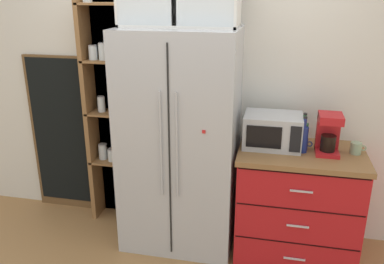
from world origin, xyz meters
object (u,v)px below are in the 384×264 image
Objects in this scene: microwave at (273,131)px; mug_sage at (356,148)px; chalkboard_menu at (61,135)px; bottle_cobalt at (304,137)px; refrigerator at (180,142)px; mug_navy at (302,144)px; coffee_maker at (328,133)px; bottle_green at (303,134)px.

microwave reaches higher than mug_sage.
mug_sage is 2.61m from chalkboard_menu.
mug_sage is 0.42× the size of bottle_cobalt.
refrigerator is 1.28m from chalkboard_menu.
microwave reaches higher than mug_navy.
mug_navy is 0.08× the size of chalkboard_menu.
microwave is 0.29× the size of chalkboard_menu.
microwave is 1.42× the size of coffee_maker.
refrigerator reaches higher than bottle_green.
bottle_green is at bearing 90.00° from bottle_cobalt.
coffee_maker is 2.41m from chalkboard_menu.
coffee_maker is at bearing 0.95° from refrigerator.
microwave is 3.67× the size of mug_navy.
coffee_maker is at bearing 8.75° from bottle_cobalt.
mug_sage is at bearing 6.06° from coffee_maker.
refrigerator is 4.10× the size of microwave.
bottle_green is at bearing 2.41° from refrigerator.
mug_navy is 0.43× the size of bottle_cobalt.
chalkboard_menu reaches higher than bottle_green.
bottle_cobalt is (0.00, -0.05, -0.01)m from bottle_green.
bottle_cobalt is 2.24m from chalkboard_menu.
mug_sage reaches higher than mug_navy.
mug_sage is 0.08× the size of chalkboard_menu.
bottle_green reaches higher than mug_navy.
microwave is 0.23m from bottle_green.
coffee_maker is at bearing -173.94° from mug_sage.
microwave is 0.63m from mug_sage.
bottle_cobalt is (-0.39, -0.05, 0.08)m from mug_sage.
coffee_maker is 0.21m from mug_navy.
chalkboard_menu is at bearing 166.56° from refrigerator.
mug_sage is at bearing -1.27° from mug_navy.
mug_navy is at bearing -2.68° from microwave.
microwave is 2.00m from chalkboard_menu.
bottle_green is (0.23, -0.02, 0.00)m from microwave.
mug_navy is (0.96, 0.05, 0.04)m from refrigerator.
chalkboard_menu is (-2.20, 0.30, -0.26)m from bottle_cobalt.
refrigerator is 1.35m from mug_sage.
mug_sage is 0.40m from bottle_green.
mug_sage is at bearing 7.30° from bottle_cobalt.
chalkboard_menu is at bearing 174.38° from mug_sage.
refrigerator is 1.19× the size of chalkboard_menu.
mug_sage is at bearing 0.13° from bottle_green.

